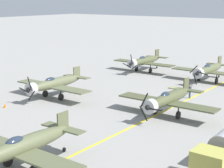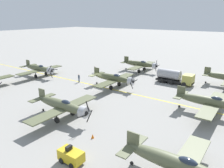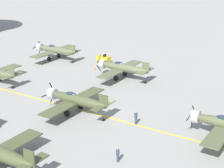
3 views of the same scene
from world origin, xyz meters
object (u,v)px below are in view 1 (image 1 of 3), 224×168
Objects in this scene: airplane_near_center at (209,70)px; airplane_mid_right at (54,84)px; traffic_cone at (5,105)px; ground_crew_inspecting at (190,91)px; airplane_mid_center at (168,99)px; airplane_far_center at (23,146)px; airplane_near_right at (145,61)px.

airplane_near_center is 1.00× the size of airplane_mid_right.
airplane_mid_right reaches higher than airplane_near_center.
airplane_mid_right reaches higher than traffic_cone.
traffic_cone is at bearing 93.34° from airplane_mid_right.
ground_crew_inspecting is at bearing -126.75° from airplane_mid_right.
ground_crew_inspecting is at bearing -83.53° from airplane_mid_center.
airplane_mid_center reaches higher than traffic_cone.
airplane_near_center is at bearing -103.12° from airplane_mid_right.
airplane_far_center is at bearing 145.74° from airplane_mid_right.
airplane_near_center reaches higher than traffic_cone.
airplane_far_center reaches higher than traffic_cone.
airplane_near_right is 1.00× the size of airplane_mid_center.
airplane_mid_center and airplane_near_center have the same top height.
airplane_near_right reaches higher than airplane_mid_right.
airplane_mid_right is at bearing 80.18° from airplane_near_right.
airplane_mid_right is 21.82× the size of traffic_cone.
airplane_mid_right is at bearing 36.39° from ground_crew_inspecting.
ground_crew_inspecting is at bearing -102.61° from airplane_far_center.
airplane_mid_right is (-0.06, 22.97, 0.00)m from airplane_near_right.
airplane_mid_center is at bearing 89.78° from airplane_near_center.
airplane_far_center is 6.54× the size of ground_crew_inspecting.
airplane_near_center is at bearing -82.74° from airplane_mid_center.
traffic_cone is (14.37, 28.97, -1.74)m from airplane_near_center.
airplane_mid_center is 6.54× the size of ground_crew_inspecting.
ground_crew_inspecting is at bearing 90.38° from airplane_near_center.
airplane_mid_right is (13.67, -16.95, 0.00)m from airplane_far_center.
airplane_near_right is at bearing -39.38° from ground_crew_inspecting.
airplane_mid_right is 6.54× the size of ground_crew_inspecting.
airplane_mid_center is at bearing 98.83° from ground_crew_inspecting.
airplane_near_center is 11.40m from ground_crew_inspecting.
airplane_mid_center reaches higher than ground_crew_inspecting.
ground_crew_inspecting is (-1.04, -27.80, -1.01)m from airplane_far_center.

